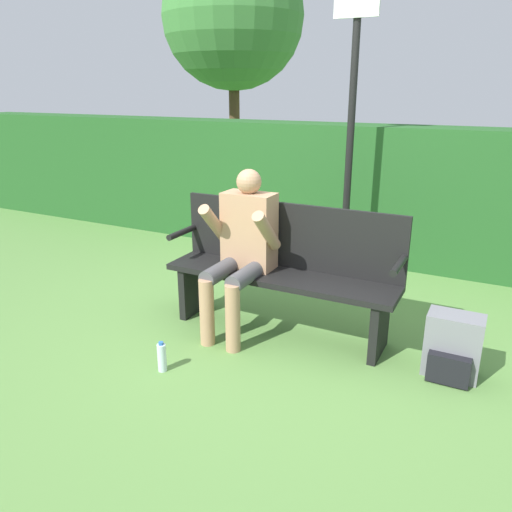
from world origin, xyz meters
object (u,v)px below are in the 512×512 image
object	(u,v)px
backpack	(452,348)
tree	(233,17)
signpost	(351,127)
person_seated	(242,245)
water_bottle	(162,357)
park_bench	(283,267)

from	to	relation	value
backpack	tree	xyz separation A→B (m)	(-4.85, 5.69, 2.89)
backpack	signpost	world-z (taller)	signpost
backpack	signpost	distance (m)	2.31
person_seated	backpack	size ratio (longest dim) A/B	2.89
signpost	water_bottle	bearing A→B (deg)	-103.05
backpack	signpost	bearing A→B (deg)	129.59
water_bottle	tree	world-z (taller)	tree
person_seated	backpack	bearing A→B (deg)	0.44
backpack	water_bottle	xyz separation A→B (m)	(-1.76, -0.84, -0.10)
person_seated	tree	bearing A→B (deg)	119.84
park_bench	tree	size ratio (longest dim) A/B	0.41
person_seated	water_bottle	world-z (taller)	person_seated
person_seated	water_bottle	xyz separation A→B (m)	(-0.18, -0.82, -0.60)
person_seated	tree	distance (m)	6.99
signpost	tree	bearing A→B (deg)	130.74
tree	signpost	bearing A→B (deg)	-49.26
water_bottle	signpost	distance (m)	2.76
park_bench	tree	xyz separation A→B (m)	(-3.55, 5.56, 2.58)
park_bench	signpost	distance (m)	1.67
park_bench	signpost	world-z (taller)	signpost
person_seated	signpost	bearing A→B (deg)	76.64
park_bench	person_seated	xyz separation A→B (m)	(-0.28, -0.14, 0.19)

